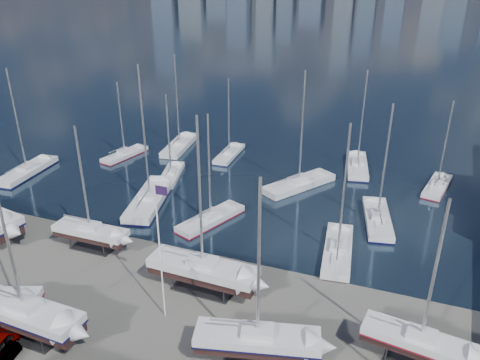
% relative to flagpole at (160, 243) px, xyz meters
% --- Properties ---
extents(ground, '(1400.00, 1400.00, 0.00)m').
position_rel_flagpole_xyz_m(ground, '(-1.68, -0.14, -7.18)').
color(ground, '#605E59').
rests_on(ground, ground).
extents(water, '(1400.00, 600.00, 0.40)m').
position_rel_flagpole_xyz_m(water, '(-1.68, 309.86, -7.33)').
color(water, '#172A36').
rests_on(water, ground).
extents(sailboat_cradle_2, '(8.08, 2.33, 13.36)m').
position_rel_flagpole_xyz_m(sailboat_cradle_2, '(-12.26, 6.56, -5.23)').
color(sailboat_cradle_2, '#2D2D33').
rests_on(sailboat_cradle_2, ground).
extents(sailboat_cradle_3, '(10.11, 3.16, 16.17)m').
position_rel_flagpole_xyz_m(sailboat_cradle_3, '(-9.14, -5.81, -5.10)').
color(sailboat_cradle_3, '#2D2D33').
rests_on(sailboat_cradle_3, ground).
extents(sailboat_cradle_4, '(10.16, 3.10, 16.43)m').
position_rel_flagpole_xyz_m(sailboat_cradle_4, '(1.45, 4.40, -5.08)').
color(sailboat_cradle_4, '#2D2D33').
rests_on(sailboat_cradle_4, ground).
extents(sailboat_cradle_5, '(9.60, 4.72, 15.03)m').
position_rel_flagpole_xyz_m(sailboat_cradle_5, '(8.76, -2.04, -5.15)').
color(sailboat_cradle_5, '#2D2D33').
rests_on(sailboat_cradle_5, ground).
extents(sailboat_cradle_6, '(8.58, 3.49, 13.65)m').
position_rel_flagpole_xyz_m(sailboat_cradle_6, '(19.90, 1.94, -5.22)').
color(sailboat_cradle_6, '#2D2D33').
rests_on(sailboat_cradle_6, ground).
extents(sailboat_moored_0, '(3.90, 10.73, 15.70)m').
position_rel_flagpole_xyz_m(sailboat_moored_0, '(-32.92, 19.41, -6.87)').
color(sailboat_moored_0, black).
rests_on(sailboat_moored_0, water).
extents(sailboat_moored_1, '(3.97, 8.48, 12.23)m').
position_rel_flagpole_xyz_m(sailboat_moored_1, '(-23.71, 30.02, -6.87)').
color(sailboat_moored_1, black).
rests_on(sailboat_moored_1, water).
extents(sailboat_moored_2, '(4.28, 10.72, 15.75)m').
position_rel_flagpole_xyz_m(sailboat_moored_2, '(-17.53, 36.44, -6.85)').
color(sailboat_moored_2, black).
rests_on(sailboat_moored_2, water).
extents(sailboat_moored_3, '(6.14, 12.47, 17.96)m').
position_rel_flagpole_xyz_m(sailboat_moored_3, '(-11.94, 17.65, -6.86)').
color(sailboat_moored_3, black).
rests_on(sailboat_moored_3, water).
extents(sailboat_moored_4, '(4.44, 8.50, 12.36)m').
position_rel_flagpole_xyz_m(sailboat_moored_4, '(-13.24, 25.58, -6.85)').
color(sailboat_moored_4, black).
rests_on(sailboat_moored_4, water).
extents(sailboat_moored_5, '(2.70, 8.65, 12.81)m').
position_rel_flagpole_xyz_m(sailboat_moored_5, '(-8.57, 35.81, -6.87)').
color(sailboat_moored_5, black).
rests_on(sailboat_moored_5, water).
extents(sailboat_moored_6, '(5.65, 9.35, 13.53)m').
position_rel_flagpole_xyz_m(sailboat_moored_6, '(-2.92, 15.92, -6.87)').
color(sailboat_moored_6, black).
rests_on(sailboat_moored_6, water).
extents(sailboat_moored_7, '(8.39, 10.72, 16.31)m').
position_rel_flagpole_xyz_m(sailboat_moored_7, '(4.28, 28.69, -6.85)').
color(sailboat_moored_7, black).
rests_on(sailboat_moored_7, water).
extents(sailboat_moored_8, '(4.48, 10.39, 15.04)m').
position_rel_flagpole_xyz_m(sailboat_moored_8, '(10.68, 37.86, -6.87)').
color(sailboat_moored_8, black).
rests_on(sailboat_moored_8, water).
extents(sailboat_moored_9, '(3.80, 9.95, 14.66)m').
position_rel_flagpole_xyz_m(sailboat_moored_9, '(11.92, 14.42, -6.85)').
color(sailboat_moored_9, black).
rests_on(sailboat_moored_9, water).
extents(sailboat_moored_10, '(4.55, 10.15, 14.66)m').
position_rel_flagpole_xyz_m(sailboat_moored_10, '(15.05, 22.64, -6.87)').
color(sailboat_moored_10, black).
rests_on(sailboat_moored_10, water).
extents(sailboat_moored_11, '(4.06, 8.69, 12.54)m').
position_rel_flagpole_xyz_m(sailboat_moored_11, '(21.58, 34.62, -6.87)').
color(sailboat_moored_11, black).
rests_on(sailboat_moored_11, water).
extents(flagpole, '(1.09, 0.12, 12.41)m').
position_rel_flagpole_xyz_m(flagpole, '(0.00, 0.00, 0.00)').
color(flagpole, white).
rests_on(flagpole, ground).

